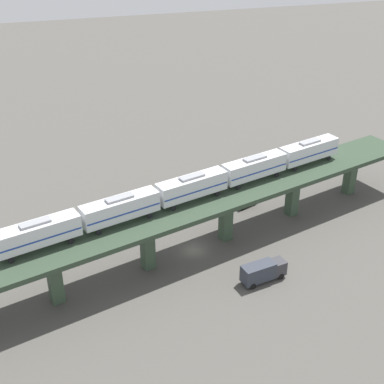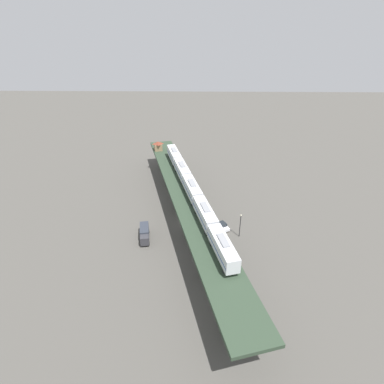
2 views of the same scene
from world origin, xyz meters
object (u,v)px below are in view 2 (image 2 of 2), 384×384
object	(u,v)px
subway_train	(192,189)
signal_hut	(158,146)
street_car_black	(229,252)
street_lamp	(240,224)
delivery_truck	(145,233)
street_car_white	(223,226)

from	to	relation	value
subway_train	signal_hut	xyz separation A→B (m)	(13.44, -35.00, -0.74)
subway_train	street_car_black	xyz separation A→B (m)	(-9.32, 13.57, -10.32)
signal_hut	street_lamp	xyz separation A→B (m)	(-26.23, 40.84, -6.42)
subway_train	signal_hut	distance (m)	37.50
subway_train	signal_hut	size ratio (longest dim) A/B	15.43
signal_hut	delivery_truck	size ratio (longest dim) A/B	0.53
subway_train	street_car_black	bearing A→B (deg)	124.48
signal_hut	delivery_truck	world-z (taller)	signal_hut
signal_hut	street_car_white	size ratio (longest dim) A/B	0.84
street_car_white	delivery_truck	distance (m)	21.52
street_lamp	signal_hut	bearing A→B (deg)	-57.29
subway_train	street_lamp	distance (m)	15.77
signal_hut	street_lamp	bearing A→B (deg)	122.71
street_car_black	street_lamp	distance (m)	9.05
street_car_white	street_lamp	distance (m)	6.25
street_car_black	street_lamp	xyz separation A→B (m)	(-3.47, -7.74, 3.17)
street_car_white	street_lamp	world-z (taller)	street_lamp
signal_hut	street_car_black	bearing A→B (deg)	115.11
street_car_black	signal_hut	bearing A→B (deg)	-64.89
street_car_white	delivery_truck	size ratio (longest dim) A/B	0.63
subway_train	street_car_black	size ratio (longest dim) A/B	12.83
signal_hut	street_car_black	size ratio (longest dim) A/B	0.83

